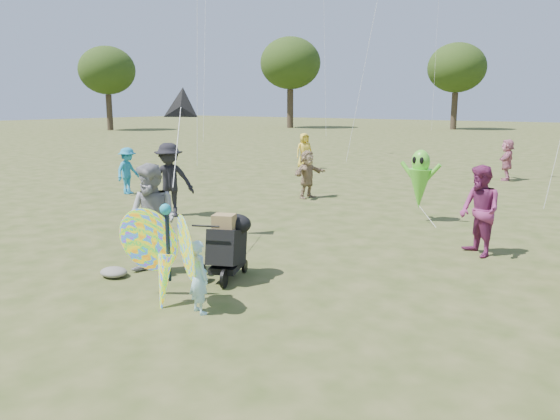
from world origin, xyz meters
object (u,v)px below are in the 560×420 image
object	(u,v)px
crowd_b	(169,180)
alien_kite	(420,182)
child_girl	(199,277)
crowd_d	(307,174)
adult_man	(153,220)
crowd_i	(128,171)
jogging_stroller	(229,242)
crowd_j	(507,160)
butterfly_kite	(166,256)
crowd_e	(480,211)
crowd_g	(304,151)

from	to	relation	value
crowd_b	alien_kite	size ratio (longest dim) A/B	1.07
child_girl	crowd_b	xyz separation A→B (m)	(-5.09, 4.25, 0.42)
alien_kite	crowd_d	bearing A→B (deg)	163.23
adult_man	crowd_i	distance (m)	8.65
crowd_b	crowd_i	world-z (taller)	crowd_b
crowd_b	alien_kite	world-z (taller)	crowd_b
crowd_i	alien_kite	distance (m)	9.07
crowd_b	jogging_stroller	distance (m)	5.31
child_girl	crowd_j	size ratio (longest dim) A/B	0.68
adult_man	crowd_b	xyz separation A→B (m)	(-3.32, 3.48, -0.01)
child_girl	butterfly_kite	world-z (taller)	butterfly_kite
child_girl	adult_man	distance (m)	1.98
jogging_stroller	alien_kite	distance (m)	6.06
adult_man	crowd_e	size ratio (longest dim) A/B	1.10
adult_man	crowd_g	bearing A→B (deg)	104.77
crowd_j	alien_kite	size ratio (longest dim) A/B	0.87
child_girl	crowd_g	distance (m)	16.53
crowd_g	crowd_b	bearing A→B (deg)	-131.19
crowd_b	crowd_e	world-z (taller)	crowd_b
crowd_b	crowd_j	bearing A→B (deg)	25.09
adult_man	crowd_i	size ratio (longest dim) A/B	1.29
crowd_b	crowd_e	xyz separation A→B (m)	(7.35, 0.89, -0.07)
alien_kite	child_girl	bearing A→B (deg)	-91.65
crowd_b	jogging_stroller	world-z (taller)	crowd_b
crowd_i	alien_kite	size ratio (longest dim) A/B	0.84
crowd_b	butterfly_kite	size ratio (longest dim) A/B	1.07
crowd_d	jogging_stroller	size ratio (longest dim) A/B	1.26
crowd_d	crowd_j	bearing A→B (deg)	-20.04
crowd_g	jogging_stroller	size ratio (longest dim) A/B	1.35
crowd_d	crowd_i	bearing A→B (deg)	125.62
child_girl	crowd_d	xyz separation A→B (m)	(-3.76, 8.55, 0.21)
child_girl	crowd_i	size ratio (longest dim) A/B	0.71
crowd_e	crowd_i	bearing A→B (deg)	-142.61
crowd_d	alien_kite	bearing A→B (deg)	-99.16
adult_man	jogging_stroller	world-z (taller)	adult_man
crowd_g	alien_kite	xyz separation A→B (m)	(8.01, -7.22, 0.20)
child_girl	crowd_j	bearing A→B (deg)	-73.46
jogging_stroller	alien_kite	size ratio (longest dim) A/B	0.66
adult_man	crowd_j	xyz separation A→B (m)	(1.92, 15.24, -0.18)
crowd_d	alien_kite	xyz separation A→B (m)	(3.97, -1.20, 0.25)
crowd_e	butterfly_kite	xyz separation A→B (m)	(-2.87, -5.16, -0.14)
adult_man	crowd_d	world-z (taller)	adult_man
crowd_g	crowd_i	world-z (taller)	crowd_g
alien_kite	crowd_g	bearing A→B (deg)	137.98
adult_man	butterfly_kite	size ratio (longest dim) A/B	1.08
jogging_stroller	crowd_i	bearing A→B (deg)	127.09
crowd_b	crowd_g	xyz separation A→B (m)	(-2.71, 10.33, -0.16)
crowd_i	jogging_stroller	bearing A→B (deg)	-131.47
adult_man	jogging_stroller	bearing A→B (deg)	18.71
crowd_g	crowd_i	xyz separation A→B (m)	(-0.94, -8.67, -0.04)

